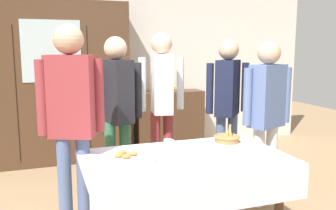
{
  "coord_description": "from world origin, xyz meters",
  "views": [
    {
      "loc": [
        -1.04,
        -2.78,
        1.57
      ],
      "look_at": [
        0.0,
        0.2,
        1.07
      ],
      "focal_mm": 38.94,
      "sensor_mm": 36.0,
      "label": 1
    }
  ],
  "objects_px": {
    "tea_cup_front_edge": "(168,143)",
    "spoon_near_left": "(160,153)",
    "bookshelf_low": "(169,121)",
    "person_beside_shelf": "(227,98)",
    "person_behind_table_right": "(117,103)",
    "person_behind_table_left": "(71,111)",
    "tea_cup_far_left": "(179,155)",
    "wall_cabinet": "(53,84)",
    "spoon_near_right": "(195,143)",
    "pastry_plate": "(125,156)",
    "book_stack": "(169,89)",
    "dining_table": "(186,170)",
    "person_near_right_end": "(162,94)",
    "bread_basket": "(227,138)",
    "tea_cup_mid_right": "(150,160)",
    "person_by_cabinet": "(267,108)"
  },
  "relations": [
    {
      "from": "tea_cup_front_edge",
      "to": "spoon_near_left",
      "type": "height_order",
      "value": "tea_cup_front_edge"
    },
    {
      "from": "bookshelf_low",
      "to": "person_beside_shelf",
      "type": "bearing_deg",
      "value": -85.34
    },
    {
      "from": "person_behind_table_right",
      "to": "person_behind_table_left",
      "type": "height_order",
      "value": "person_behind_table_left"
    },
    {
      "from": "tea_cup_far_left",
      "to": "tea_cup_front_edge",
      "type": "height_order",
      "value": "same"
    },
    {
      "from": "tea_cup_front_edge",
      "to": "tea_cup_far_left",
      "type": "bearing_deg",
      "value": -96.0
    },
    {
      "from": "wall_cabinet",
      "to": "bookshelf_low",
      "type": "bearing_deg",
      "value": 1.72
    },
    {
      "from": "spoon_near_right",
      "to": "person_behind_table_left",
      "type": "distance_m",
      "value": 1.12
    },
    {
      "from": "tea_cup_far_left",
      "to": "pastry_plate",
      "type": "relative_size",
      "value": 0.46
    },
    {
      "from": "book_stack",
      "to": "person_beside_shelf",
      "type": "distance_m",
      "value": 1.6
    },
    {
      "from": "dining_table",
      "to": "tea_cup_front_edge",
      "type": "xyz_separation_m",
      "value": [
        -0.03,
        0.35,
        0.13
      ]
    },
    {
      "from": "person_behind_table_left",
      "to": "wall_cabinet",
      "type": "bearing_deg",
      "value": 91.91
    },
    {
      "from": "tea_cup_far_left",
      "to": "dining_table",
      "type": "bearing_deg",
      "value": 13.89
    },
    {
      "from": "spoon_near_right",
      "to": "person_near_right_end",
      "type": "distance_m",
      "value": 0.93
    },
    {
      "from": "bread_basket",
      "to": "spoon_near_right",
      "type": "bearing_deg",
      "value": 171.19
    },
    {
      "from": "tea_cup_front_edge",
      "to": "person_behind_table_right",
      "type": "relative_size",
      "value": 0.08
    },
    {
      "from": "tea_cup_mid_right",
      "to": "person_behind_table_right",
      "type": "bearing_deg",
      "value": 91.74
    },
    {
      "from": "tea_cup_front_edge",
      "to": "pastry_plate",
      "type": "bearing_deg",
      "value": -154.5
    },
    {
      "from": "tea_cup_far_left",
      "to": "person_by_cabinet",
      "type": "distance_m",
      "value": 1.2
    },
    {
      "from": "tea_cup_far_left",
      "to": "person_by_cabinet",
      "type": "xyz_separation_m",
      "value": [
        1.09,
        0.45,
        0.24
      ]
    },
    {
      "from": "tea_cup_mid_right",
      "to": "person_behind_table_left",
      "type": "bearing_deg",
      "value": 139.19
    },
    {
      "from": "dining_table",
      "to": "book_stack",
      "type": "height_order",
      "value": "book_stack"
    },
    {
      "from": "wall_cabinet",
      "to": "tea_cup_far_left",
      "type": "relative_size",
      "value": 16.78
    },
    {
      "from": "dining_table",
      "to": "person_beside_shelf",
      "type": "xyz_separation_m",
      "value": [
        0.92,
        1.04,
        0.39
      ]
    },
    {
      "from": "spoon_near_right",
      "to": "tea_cup_far_left",
      "type": "bearing_deg",
      "value": -128.7
    },
    {
      "from": "dining_table",
      "to": "tea_cup_far_left",
      "type": "bearing_deg",
      "value": -166.11
    },
    {
      "from": "tea_cup_front_edge",
      "to": "person_behind_table_right",
      "type": "bearing_deg",
      "value": 115.17
    },
    {
      "from": "bookshelf_low",
      "to": "person_behind_table_left",
      "type": "bearing_deg",
      "value": -125.64
    },
    {
      "from": "dining_table",
      "to": "person_by_cabinet",
      "type": "height_order",
      "value": "person_by_cabinet"
    },
    {
      "from": "spoon_near_left",
      "to": "book_stack",
      "type": "bearing_deg",
      "value": 69.05
    },
    {
      "from": "tea_cup_far_left",
      "to": "person_by_cabinet",
      "type": "relative_size",
      "value": 0.08
    },
    {
      "from": "person_beside_shelf",
      "to": "spoon_near_left",
      "type": "bearing_deg",
      "value": -141.19
    },
    {
      "from": "person_behind_table_left",
      "to": "person_behind_table_right",
      "type": "bearing_deg",
      "value": 52.1
    },
    {
      "from": "tea_cup_mid_right",
      "to": "spoon_near_left",
      "type": "distance_m",
      "value": 0.29
    },
    {
      "from": "bookshelf_low",
      "to": "spoon_near_right",
      "type": "relative_size",
      "value": 8.71
    },
    {
      "from": "tea_cup_mid_right",
      "to": "person_behind_table_right",
      "type": "height_order",
      "value": "person_behind_table_right"
    },
    {
      "from": "person_near_right_end",
      "to": "wall_cabinet",
      "type": "bearing_deg",
      "value": 129.05
    },
    {
      "from": "wall_cabinet",
      "to": "book_stack",
      "type": "xyz_separation_m",
      "value": [
        1.69,
        0.05,
        -0.14
      ]
    },
    {
      "from": "pastry_plate",
      "to": "spoon_near_left",
      "type": "bearing_deg",
      "value": 6.81
    },
    {
      "from": "bookshelf_low",
      "to": "tea_cup_mid_right",
      "type": "bearing_deg",
      "value": -112.1
    },
    {
      "from": "bookshelf_low",
      "to": "tea_cup_far_left",
      "type": "relative_size",
      "value": 7.97
    },
    {
      "from": "person_near_right_end",
      "to": "spoon_near_right",
      "type": "bearing_deg",
      "value": -88.0
    },
    {
      "from": "person_by_cabinet",
      "to": "tea_cup_mid_right",
      "type": "bearing_deg",
      "value": -159.69
    },
    {
      "from": "spoon_near_right",
      "to": "person_behind_table_left",
      "type": "xyz_separation_m",
      "value": [
        -1.06,
        0.03,
        0.35
      ]
    },
    {
      "from": "pastry_plate",
      "to": "person_behind_table_right",
      "type": "height_order",
      "value": "person_behind_table_right"
    },
    {
      "from": "book_stack",
      "to": "tea_cup_far_left",
      "type": "distance_m",
      "value": 2.8
    },
    {
      "from": "bread_basket",
      "to": "spoon_near_right",
      "type": "height_order",
      "value": "bread_basket"
    },
    {
      "from": "tea_cup_far_left",
      "to": "spoon_near_right",
      "type": "bearing_deg",
      "value": 51.3
    },
    {
      "from": "dining_table",
      "to": "spoon_near_left",
      "type": "distance_m",
      "value": 0.26
    },
    {
      "from": "pastry_plate",
      "to": "person_behind_table_left",
      "type": "relative_size",
      "value": 0.16
    },
    {
      "from": "book_stack",
      "to": "person_behind_table_left",
      "type": "bearing_deg",
      "value": -125.64
    }
  ]
}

